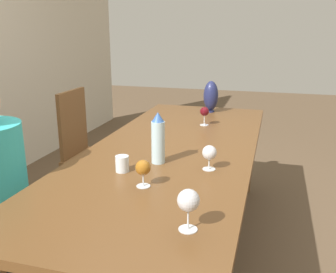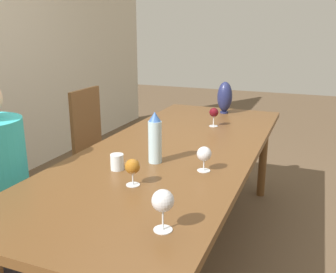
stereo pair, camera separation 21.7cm
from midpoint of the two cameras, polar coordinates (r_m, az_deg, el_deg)
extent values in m
plane|color=brown|center=(2.63, 3.40, -17.63)|extent=(14.00, 14.00, 0.00)
cube|color=brown|center=(2.30, 3.70, -2.21)|extent=(2.54, 0.99, 0.04)
cylinder|color=brown|center=(3.45, 16.04, -3.16)|extent=(0.07, 0.07, 0.72)
cylinder|color=brown|center=(3.60, 3.54, -1.72)|extent=(0.07, 0.07, 0.72)
cylinder|color=#ADCCD6|center=(2.01, 1.09, -0.89)|extent=(0.07, 0.07, 0.23)
cone|color=#33599E|center=(1.98, 1.11, 3.02)|extent=(0.07, 0.07, 0.05)
cylinder|color=silver|center=(1.94, -4.60, -3.95)|extent=(0.07, 0.07, 0.08)
cylinder|color=#1E234C|center=(3.28, 10.43, 3.64)|extent=(0.07, 0.07, 0.01)
ellipsoid|color=#1E234C|center=(3.26, 10.55, 5.97)|extent=(0.13, 0.13, 0.26)
cylinder|color=silver|center=(2.83, 9.13, 1.56)|extent=(0.06, 0.06, 0.00)
cylinder|color=silver|center=(2.82, 9.16, 2.32)|extent=(0.01, 0.01, 0.07)
sphere|color=#510C14|center=(2.80, 9.22, 3.63)|extent=(0.07, 0.07, 0.07)
cylinder|color=silver|center=(1.76, -1.83, -7.43)|extent=(0.07, 0.07, 0.00)
cylinder|color=silver|center=(1.75, -1.84, -6.49)|extent=(0.01, 0.01, 0.06)
sphere|color=#995B19|center=(1.73, -1.86, -4.64)|extent=(0.07, 0.07, 0.07)
cylinder|color=silver|center=(1.40, 3.80, -14.09)|extent=(0.07, 0.07, 0.00)
cylinder|color=silver|center=(1.38, 3.83, -12.62)|extent=(0.01, 0.01, 0.08)
sphere|color=silver|center=(1.35, 3.89, -9.83)|extent=(0.08, 0.08, 0.08)
cylinder|color=silver|center=(1.95, 8.66, -5.20)|extent=(0.07, 0.07, 0.00)
cylinder|color=silver|center=(1.94, 8.70, -4.38)|extent=(0.01, 0.01, 0.06)
sphere|color=silver|center=(1.92, 8.78, -2.68)|extent=(0.08, 0.08, 0.08)
cylinder|color=brown|center=(2.38, -14.78, -16.26)|extent=(0.04, 0.04, 0.42)
cylinder|color=brown|center=(2.60, -21.74, -13.94)|extent=(0.04, 0.04, 0.42)
cube|color=brown|center=(3.13, -7.08, -3.06)|extent=(0.44, 0.44, 0.04)
cube|color=brown|center=(3.15, -10.45, 2.34)|extent=(0.40, 0.03, 0.53)
cylinder|color=brown|center=(2.98, -5.46, -8.81)|extent=(0.04, 0.04, 0.42)
cylinder|color=brown|center=(3.29, -2.42, -6.24)|extent=(0.04, 0.04, 0.42)
cylinder|color=brown|center=(3.16, -11.66, -7.58)|extent=(0.04, 0.04, 0.42)
cylinder|color=brown|center=(3.45, -8.20, -5.28)|extent=(0.04, 0.04, 0.42)
cube|color=#2D2D38|center=(2.32, -20.29, -17.14)|extent=(0.29, 0.21, 0.46)
camera|label=1|loc=(0.11, -87.14, 0.83)|focal=40.00mm
camera|label=2|loc=(0.11, 92.86, -0.83)|focal=40.00mm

